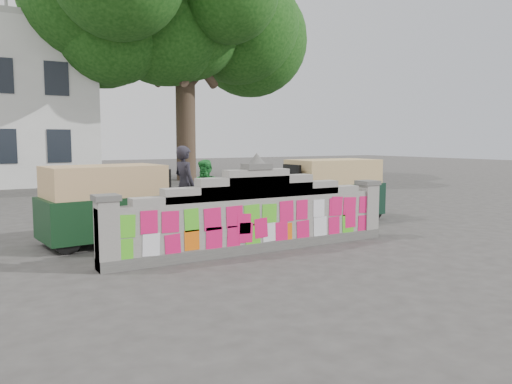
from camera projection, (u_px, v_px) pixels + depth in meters
ground at (257, 251)px, 10.23m from camera, size 100.00×100.00×0.00m
parapet_wall at (257, 215)px, 10.15m from camera, size 6.48×0.44×2.01m
shade_tree at (184, 20)px, 27.76m from camera, size 12.00×10.00×12.00m
cyclist_bike at (185, 212)px, 11.96m from camera, size 2.22×1.08×1.11m
cyclist_rider at (185, 196)px, 11.92m from camera, size 0.56×0.75×1.89m
pedestrian at (207, 193)px, 13.15m from camera, size 1.06×1.08×1.76m
rickshaw_left at (108, 203)px, 10.99m from camera, size 3.17×1.71×1.72m
rickshaw_right at (330, 189)px, 14.16m from camera, size 3.14×1.53×1.72m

